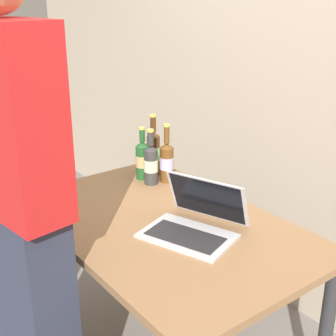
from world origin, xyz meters
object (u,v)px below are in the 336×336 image
Objects in this scene: laptop at (195,221)px; person_figure at (22,218)px; beer_bottle_dark at (153,152)px; beer_bottle_green at (167,161)px; beer_bottle_amber at (143,159)px; beer_bottle_brown at (151,163)px.

person_figure is at bearing -104.37° from laptop.
beer_bottle_dark is at bearing 158.84° from laptop.
beer_bottle_dark reaches higher than beer_bottle_green.
beer_bottle_green reaches higher than laptop.
beer_bottle_green is 0.12m from beer_bottle_dark.
laptop is 0.67m from beer_bottle_dark.
beer_bottle_amber is (-0.11, -0.08, -0.00)m from beer_bottle_green.
beer_bottle_green is 0.94m from person_figure.
beer_bottle_brown is at bearing -105.45° from beer_bottle_green.
beer_bottle_green is at bearing 35.19° from beer_bottle_amber.
beer_bottle_amber is at bearing -144.81° from beer_bottle_green.
beer_bottle_brown is 0.13m from beer_bottle_dark.
beer_bottle_green reaches higher than beer_bottle_brown.
beer_bottle_green is 0.93× the size of beer_bottle_dark.
laptop is at bearing 75.63° from person_figure.
beer_bottle_amber is 0.15× the size of person_figure.
person_figure is at bearing -60.81° from beer_bottle_amber.
laptop is 0.24× the size of person_figure.
beer_bottle_dark reaches higher than beer_bottle_amber.
beer_bottle_brown reaches higher than laptop.
laptop is 1.60× the size of beer_bottle_amber.
person_figure reaches higher than beer_bottle_amber.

